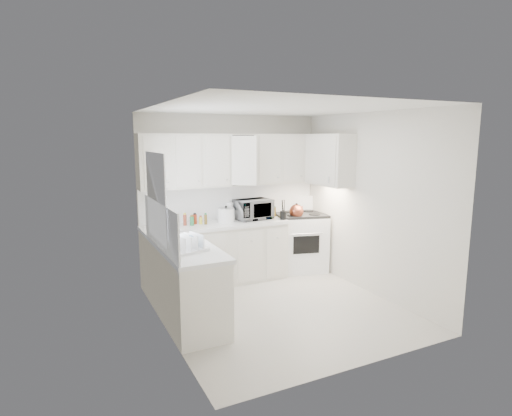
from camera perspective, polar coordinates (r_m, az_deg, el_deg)
floor at (r=5.71m, az=3.17°, el=-13.54°), size 3.20×3.20×0.00m
ceiling at (r=5.26m, az=3.44°, el=13.46°), size 3.20×3.20×0.00m
wall_back at (r=6.76m, az=-3.35°, el=1.57°), size 3.00×0.00×3.00m
wall_front at (r=4.05m, az=14.46°, el=-4.21°), size 3.00×0.00×3.00m
wall_left at (r=4.80m, az=-12.54°, el=-1.99°), size 0.00×3.20×3.20m
wall_right at (r=6.20m, az=15.48°, el=0.50°), size 0.00×3.20×3.20m
window_blinds at (r=5.10m, az=-13.36°, el=1.51°), size 0.06×0.96×1.06m
lower_cabinets_back at (r=6.52m, az=-5.43°, el=-6.40°), size 2.22×0.60×0.90m
lower_cabinets_left at (r=5.29m, az=-9.51°, el=-10.38°), size 0.60×1.60×0.90m
countertop_back at (r=6.40m, az=-5.47°, el=-2.33°), size 2.24×0.64×0.05m
countertop_left at (r=5.15m, az=-9.55°, el=-5.39°), size 0.64×1.62×0.05m
backsplash_back at (r=6.76m, az=-3.31°, el=0.93°), size 2.98×0.02×0.55m
backsplash_left at (r=5.00m, az=-12.94°, el=-2.40°), size 0.02×1.60×0.55m
upper_cabinets_back at (r=6.58m, az=-2.81°, el=3.11°), size 3.00×0.33×0.80m
upper_cabinets_right at (r=6.71m, az=9.86°, el=3.10°), size 0.33×0.90×0.80m
sink at (r=5.44m, az=-10.65°, el=-3.03°), size 0.42×0.38×0.30m
stove at (r=7.14m, az=6.05°, el=-3.53°), size 0.96×0.85×1.25m
tea_kettle at (r=6.82m, az=5.55°, el=-0.31°), size 0.34×0.31×0.27m
frying_pan at (r=7.30m, az=6.63°, el=-0.55°), size 0.27×0.43×0.04m
microwave at (r=6.67m, az=-0.41°, el=0.11°), size 0.60×0.38×0.39m
rice_cooker at (r=6.46m, az=-4.11°, el=-0.81°), size 0.28×0.28×0.26m
paper_towel at (r=6.70m, az=-3.55°, el=-0.37°), size 0.12×0.12×0.27m
utensil_crock at (r=6.65m, az=3.74°, el=-0.20°), size 0.12×0.12×0.33m
dish_rack at (r=4.86m, az=-9.41°, el=-4.59°), size 0.48×0.41×0.23m
spice_left_0 at (r=6.36m, az=-9.78°, el=-1.67°), size 0.06×0.06×0.13m
spice_left_1 at (r=6.30m, az=-8.89°, el=-1.76°), size 0.06×0.06×0.13m
spice_left_2 at (r=6.40m, az=-8.49°, el=-1.56°), size 0.06×0.06×0.13m
spice_left_3 at (r=6.34m, az=-7.60°, el=-1.65°), size 0.06×0.06×0.13m
spice_left_4 at (r=6.45m, az=-7.22°, el=-1.45°), size 0.06×0.06×0.13m
sauce_right_0 at (r=6.92m, az=1.56°, el=-0.37°), size 0.06×0.06×0.19m
sauce_right_1 at (r=6.89m, az=2.19°, el=-0.42°), size 0.06×0.06×0.19m
sauce_right_2 at (r=6.97m, az=2.36°, el=-0.30°), size 0.06×0.06×0.19m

